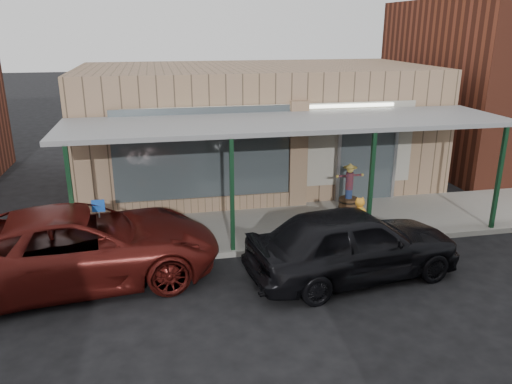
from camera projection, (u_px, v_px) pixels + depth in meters
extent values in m
plane|color=black|center=(329.00, 289.00, 10.94)|extent=(120.00, 120.00, 0.00)
cube|color=gray|center=(287.00, 225.00, 14.26)|extent=(40.00, 3.20, 0.15)
cube|color=#917258|center=(255.00, 126.00, 17.90)|extent=(12.00, 6.00, 4.20)
cube|color=#424C50|center=(203.00, 155.00, 14.62)|extent=(5.20, 0.06, 2.80)
cube|color=#424C50|center=(367.00, 158.00, 15.85)|extent=(1.80, 0.06, 2.80)
cube|color=#917258|center=(298.00, 156.00, 15.28)|extent=(0.55, 0.30, 3.40)
cube|color=#917258|center=(205.00, 204.00, 15.16)|extent=(5.20, 0.30, 0.50)
cube|color=#9F9B8D|center=(275.00, 147.00, 15.12)|extent=(9.00, 0.02, 2.60)
cube|color=white|center=(276.00, 108.00, 14.71)|extent=(7.50, 0.03, 0.10)
cube|color=gray|center=(289.00, 122.00, 13.33)|extent=(12.00, 3.00, 0.12)
cube|color=#10321C|center=(72.00, 207.00, 11.41)|extent=(0.10, 0.10, 2.95)
cube|color=#10321C|center=(232.00, 197.00, 12.11)|extent=(0.10, 0.10, 2.95)
cube|color=#10321C|center=(371.00, 188.00, 12.79)|extent=(0.10, 0.10, 2.95)
cube|color=#10321C|center=(499.00, 179.00, 13.49)|extent=(0.10, 0.10, 2.95)
cylinder|color=#503320|center=(348.00, 204.00, 15.22)|extent=(0.58, 0.58, 0.38)
cylinder|color=navy|center=(349.00, 194.00, 15.11)|extent=(0.21, 0.21, 0.28)
cylinder|color=maroon|center=(349.00, 181.00, 14.99)|extent=(0.23, 0.23, 0.52)
sphere|color=gold|center=(350.00, 170.00, 14.88)|extent=(0.21, 0.21, 0.21)
cone|color=gold|center=(350.00, 166.00, 14.84)|extent=(0.34, 0.34, 0.13)
cylinder|color=#503320|center=(143.00, 228.00, 13.33)|extent=(0.76, 0.76, 0.42)
ellipsoid|color=#FF5510|center=(142.00, 216.00, 13.22)|extent=(0.34, 0.34, 0.27)
cylinder|color=#4C471E|center=(142.00, 210.00, 13.17)|extent=(0.04, 0.04, 0.06)
cylinder|color=gray|center=(101.00, 234.00, 12.00)|extent=(0.04, 0.04, 1.15)
cube|color=blue|center=(98.00, 206.00, 11.77)|extent=(0.30, 0.02, 0.30)
imported|color=black|center=(353.00, 243.00, 11.25)|extent=(5.12, 2.65, 1.67)
ellipsoid|color=orange|center=(360.00, 214.00, 12.11)|extent=(0.32, 0.27, 0.41)
sphere|color=orange|center=(360.00, 203.00, 12.06)|extent=(0.23, 0.23, 0.23)
cylinder|color=#1B7D2D|center=(360.00, 208.00, 12.06)|extent=(0.16, 0.16, 0.02)
imported|color=#571511|center=(80.00, 246.00, 11.06)|extent=(6.44, 3.54, 1.71)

